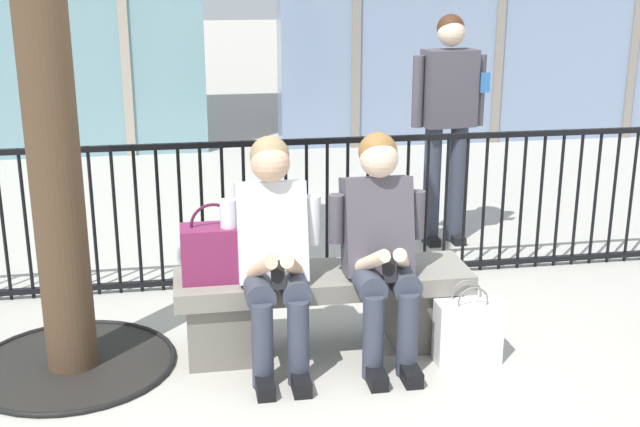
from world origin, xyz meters
name	(u,v)px	position (x,y,z in m)	size (l,w,h in m)	color
ground_plane	(323,347)	(0.00, 0.00, 0.00)	(60.00, 60.00, 0.00)	#B2ADA3
stone_bench	(323,302)	(0.00, 0.00, 0.27)	(1.60, 0.44, 0.45)	gray
seated_person_with_phone	(273,247)	(-0.28, -0.13, 0.65)	(0.52, 0.66, 1.21)	#383D4C
seated_person_companion	(380,241)	(0.28, -0.13, 0.65)	(0.52, 0.66, 1.21)	#383D4C
handbag_on_bench	(214,252)	(-0.58, -0.01, 0.60)	(0.34, 0.19, 0.42)	#7A234C
shopping_bag	(468,331)	(0.73, -0.29, 0.18)	(0.35, 0.15, 0.45)	white
bystander_at_railing	(448,113)	(1.23, 1.67, 1.00)	(0.55, 0.28, 1.71)	#383D4C
plaza_railing	(296,211)	(0.00, 1.01, 0.50)	(7.78, 0.04, 0.98)	black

